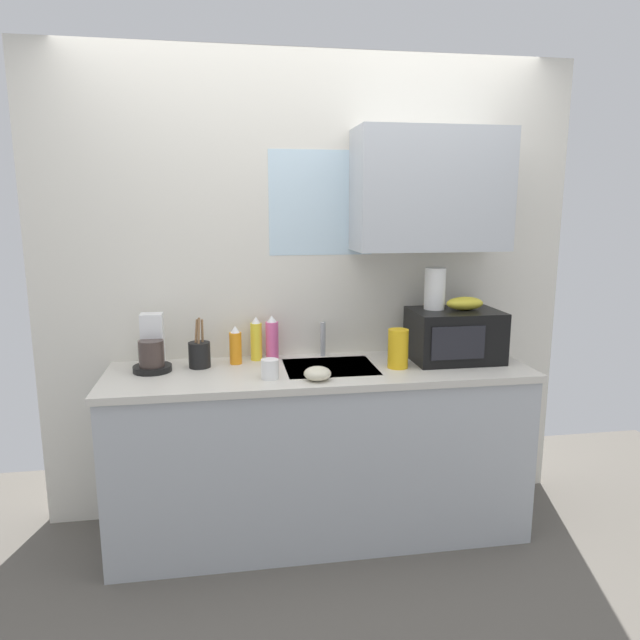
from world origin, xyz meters
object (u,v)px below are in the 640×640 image
dish_soap_bottle_orange (236,346)px  small_bowl (318,373)px  banana_bunch (465,303)px  dish_soap_bottle_yellow (256,340)px  utensil_crock (199,354)px  paper_towel_roll (435,289)px  cereal_canister (398,349)px  microwave (454,335)px  mug_white (270,369)px  coffee_maker (152,350)px  dish_soap_bottle_pink (272,339)px

dish_soap_bottle_orange → small_bowl: bearing=-43.7°
banana_bunch → dish_soap_bottle_yellow: (-1.09, 0.17, -0.19)m
utensil_crock → banana_bunch: bearing=-2.9°
paper_towel_roll → cereal_canister: (-0.24, -0.15, -0.28)m
small_bowl → microwave: bearing=17.7°
banana_bunch → paper_towel_roll: size_ratio=0.91×
cereal_canister → microwave: bearing=16.2°
dish_soap_bottle_yellow → utensil_crock: bearing=-161.5°
paper_towel_roll → cereal_canister: size_ratio=1.11×
dish_soap_bottle_orange → mug_white: size_ratio=2.12×
paper_towel_roll → coffee_maker: bearing=179.7°
coffee_maker → mug_white: (0.57, -0.25, -0.06)m
paper_towel_roll → small_bowl: size_ratio=1.69×
banana_bunch → mug_white: bearing=-169.7°
banana_bunch → utensil_crock: 1.41m
dish_soap_bottle_yellow → utensil_crock: size_ratio=0.90×
banana_bunch → small_bowl: bearing=-163.2°
paper_towel_roll → dish_soap_bottle_yellow: bearing=172.8°
dish_soap_bottle_pink → small_bowl: dish_soap_bottle_pink is taller
coffee_maker → dish_soap_bottle_orange: coffee_maker is taller
mug_white → small_bowl: bearing=-15.3°
utensil_crock → small_bowl: bearing=-29.8°
dish_soap_bottle_yellow → cereal_canister: bearing=-20.9°
microwave → coffee_maker: bearing=177.8°
coffee_maker → dish_soap_bottle_yellow: (0.52, 0.11, 0.01)m
dish_soap_bottle_orange → utensil_crock: utensil_crock is taller
banana_bunch → utensil_crock: size_ratio=0.77×
dish_soap_bottle_pink → mug_white: (-0.04, -0.35, -0.07)m
banana_bunch → paper_towel_roll: bearing=161.6°
microwave → mug_white: microwave is taller
paper_towel_roll → dish_soap_bottle_orange: size_ratio=1.09×
dish_soap_bottle_yellow → small_bowl: dish_soap_bottle_yellow is taller
banana_bunch → dish_soap_bottle_yellow: bearing=171.2°
utensil_crock → microwave: bearing=-3.1°
banana_bunch → mug_white: 1.10m
small_bowl → mug_white: bearing=164.7°
dish_soap_bottle_pink → cereal_canister: 0.67m
dish_soap_bottle_pink → cereal_canister: size_ratio=1.21×
mug_white → small_bowl: (0.22, -0.06, -0.02)m
paper_towel_roll → utensil_crock: bearing=179.1°
microwave → paper_towel_roll: paper_towel_roll is taller
utensil_crock → small_bowl: 0.64m
dish_soap_bottle_yellow → small_bowl: 0.50m
cereal_canister → mug_white: cereal_canister is taller
microwave → dish_soap_bottle_orange: 1.16m
dish_soap_bottle_orange → small_bowl: size_ratio=1.55×
microwave → mug_white: size_ratio=4.84×
paper_towel_roll → small_bowl: (-0.68, -0.30, -0.35)m
utensil_crock → cereal_canister: bearing=-9.7°
dish_soap_bottle_pink → dish_soap_bottle_orange: bearing=-164.3°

